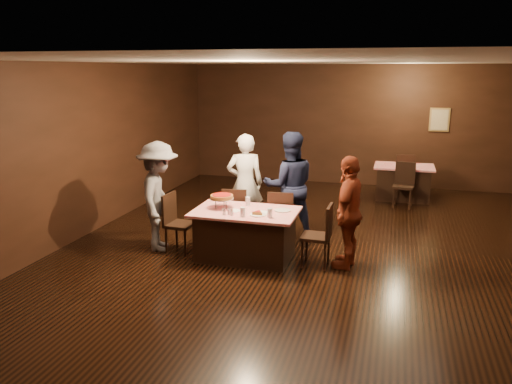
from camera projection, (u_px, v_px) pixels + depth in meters
room at (315, 119)px, 7.74m from camera, size 10.00×10.04×3.02m
main_table at (246, 234)px, 7.75m from camera, size 1.60×1.00×0.77m
back_table at (403, 182)px, 11.28m from camera, size 1.30×0.90×0.77m
chair_far_left at (236, 214)px, 8.53m from camera, size 0.48×0.48×0.95m
chair_far_right at (281, 217)px, 8.32m from camera, size 0.46×0.46×0.95m
chair_end_left at (180, 223)px, 8.02m from camera, size 0.45×0.45×0.95m
chair_end_right at (316, 235)px, 7.44m from camera, size 0.43×0.43×0.95m
chair_back_near at (403, 185)px, 10.60m from camera, size 0.47×0.47×0.95m
chair_back_far at (403, 173)px, 11.82m from camera, size 0.47×0.47×0.95m
diner_white_jacket at (245, 183)px, 8.93m from camera, size 0.76×0.62×1.79m
diner_navy_hoodie at (289, 186)px, 8.56m from camera, size 1.10×0.98×1.87m
diner_grey_knit at (159, 197)px, 8.02m from camera, size 0.97×1.29×1.78m
diner_red_shirt at (349, 212)px, 7.31m from camera, size 0.56×1.04×1.69m
pizza_stand at (222, 197)px, 7.76m from camera, size 0.38×0.38×0.22m
plate_with_slice at (258, 214)px, 7.42m from camera, size 0.25×0.25×0.06m
plate_empty at (283, 210)px, 7.65m from camera, size 0.25×0.25×0.01m
glass_front_left at (243, 212)px, 7.35m from camera, size 0.08×0.08×0.14m
glass_front_right at (270, 213)px, 7.29m from camera, size 0.08×0.08×0.14m
glass_back at (248, 201)px, 7.93m from camera, size 0.08×0.08×0.14m
condiments at (228, 212)px, 7.43m from camera, size 0.17×0.10×0.09m
napkin_center at (264, 212)px, 7.58m from camera, size 0.19×0.19×0.01m
napkin_left at (235, 211)px, 7.65m from camera, size 0.21×0.21×0.01m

